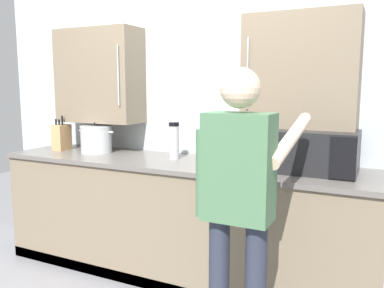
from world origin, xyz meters
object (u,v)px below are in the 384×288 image
wooden_spoon (225,162)px  thermos_flask (174,141)px  knife_block (62,137)px  microwave_oven (310,151)px  stock_pot (96,139)px  person_figure (239,197)px

wooden_spoon → thermos_flask: size_ratio=0.86×
wooden_spoon → knife_block: (-1.60, -0.04, 0.11)m
knife_block → microwave_oven: bearing=0.5°
stock_pot → person_figure: (1.65, -0.90, -0.10)m
knife_block → thermos_flask: bearing=1.7°
microwave_oven → knife_block: size_ratio=2.48×
microwave_oven → person_figure: 0.92m
wooden_spoon → knife_block: 1.60m
knife_block → person_figure: 2.22m
stock_pot → knife_block: size_ratio=1.16×
microwave_oven → wooden_spoon: (-0.63, 0.02, -0.13)m
knife_block → stock_pot: bearing=3.4°
stock_pot → person_figure: bearing=-28.6°
microwave_oven → stock_pot: (-1.84, 0.00, -0.02)m
stock_pot → thermos_flask: 0.78m
knife_block → thermos_flask: size_ratio=1.07×
wooden_spoon → person_figure: person_figure is taller
microwave_oven → stock_pot: microwave_oven is taller
wooden_spoon → thermos_flask: bearing=-179.7°
wooden_spoon → thermos_flask: thermos_flask is taller
wooden_spoon → person_figure: bearing=-64.5°
wooden_spoon → thermos_flask: (-0.44, -0.00, 0.14)m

